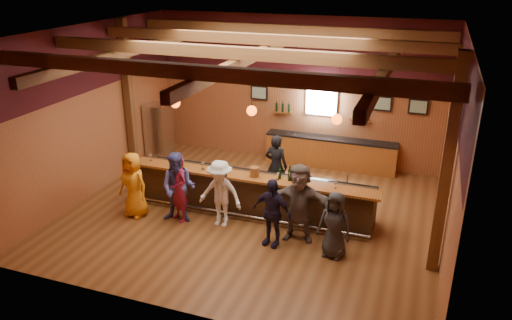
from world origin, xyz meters
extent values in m
plane|color=brown|center=(0.00, 0.00, 0.00)|extent=(9.00, 9.00, 0.00)
cube|color=brown|center=(0.00, 4.00, 2.25)|extent=(9.00, 0.04, 4.50)
cube|color=brown|center=(0.00, -4.00, 2.25)|extent=(9.00, 0.04, 4.50)
cube|color=brown|center=(-4.50, 0.00, 2.25)|extent=(0.04, 8.00, 4.50)
cube|color=brown|center=(4.50, 0.00, 2.25)|extent=(0.04, 8.00, 4.50)
cube|color=brown|center=(0.00, 0.00, 4.50)|extent=(9.00, 8.00, 0.04)
cube|color=#3B1013|center=(0.00, 3.98, 3.65)|extent=(9.00, 0.01, 1.70)
cube|color=#3B1013|center=(-4.48, 0.00, 3.65)|extent=(0.01, 8.00, 1.70)
cube|color=#3B1013|center=(4.48, 0.00, 3.65)|extent=(0.01, 8.00, 1.70)
cube|color=#533117|center=(-4.35, 1.50, 2.25)|extent=(0.22, 0.22, 4.50)
cube|color=#533117|center=(4.35, -1.00, 2.25)|extent=(0.22, 0.22, 4.50)
cube|color=#533117|center=(0.00, -3.00, 4.20)|extent=(8.80, 0.20, 0.25)
cube|color=#533117|center=(0.00, -1.00, 4.20)|extent=(8.80, 0.20, 0.25)
cube|color=#533117|center=(0.00, 1.00, 4.20)|extent=(8.80, 0.20, 0.25)
cube|color=#533117|center=(0.00, 3.00, 4.20)|extent=(8.80, 0.20, 0.25)
cube|color=#533117|center=(-3.00, 0.00, 3.95)|extent=(0.18, 7.80, 0.22)
cube|color=#533117|center=(0.00, 0.00, 3.95)|extent=(0.18, 7.80, 0.22)
cube|color=#533117|center=(3.00, 0.00, 3.95)|extent=(0.18, 7.80, 0.22)
cube|color=black|center=(0.00, 0.00, 0.53)|extent=(6.00, 0.60, 1.05)
cube|color=brown|center=(0.00, -0.18, 1.08)|extent=(6.30, 0.50, 0.06)
cube|color=black|center=(0.00, 0.38, 0.93)|extent=(6.00, 0.48, 0.05)
cube|color=black|center=(0.00, 0.38, 0.45)|extent=(6.00, 0.48, 0.90)
cube|color=silver|center=(2.00, 0.38, 0.88)|extent=(0.45, 0.40, 0.14)
cube|color=silver|center=(2.50, 0.38, 0.88)|extent=(0.45, 0.40, 0.14)
cylinder|color=silver|center=(0.00, -0.42, 0.15)|extent=(6.00, 0.06, 0.06)
cube|color=brown|center=(1.20, 3.72, 0.45)|extent=(4.00, 0.50, 0.90)
cube|color=black|center=(1.20, 3.72, 0.93)|extent=(4.00, 0.52, 0.05)
cube|color=silver|center=(0.80, 3.95, 2.05)|extent=(0.95, 0.08, 0.95)
cube|color=white|center=(0.80, 3.90, 2.05)|extent=(0.78, 0.01, 0.78)
cube|color=black|center=(-1.20, 3.94, 2.10)|extent=(0.55, 0.04, 0.45)
cube|color=silver|center=(-1.20, 3.92, 2.10)|extent=(0.45, 0.01, 0.35)
cube|color=black|center=(2.60, 3.94, 2.10)|extent=(0.55, 0.04, 0.45)
cube|color=silver|center=(2.60, 3.92, 2.10)|extent=(0.45, 0.01, 0.35)
cube|color=black|center=(3.60, 3.94, 2.10)|extent=(0.55, 0.04, 0.45)
cube|color=silver|center=(3.60, 3.92, 2.10)|extent=(0.45, 0.01, 0.35)
cube|color=brown|center=(-0.40, 3.88, 1.55)|extent=(0.60, 0.18, 0.04)
cylinder|color=black|center=(-0.60, 3.88, 1.70)|extent=(0.07, 0.07, 0.26)
cylinder|color=black|center=(-0.40, 3.88, 1.70)|extent=(0.07, 0.07, 0.26)
cylinder|color=black|center=(-0.20, 3.88, 1.70)|extent=(0.07, 0.07, 0.26)
cube|color=brown|center=(2.00, 3.88, 1.55)|extent=(0.60, 0.18, 0.04)
cylinder|color=black|center=(1.80, 3.88, 1.70)|extent=(0.07, 0.07, 0.26)
cylinder|color=black|center=(2.00, 3.88, 1.70)|extent=(0.07, 0.07, 0.26)
cylinder|color=black|center=(2.20, 3.88, 1.70)|extent=(0.07, 0.07, 0.26)
cylinder|color=black|center=(-2.00, 0.00, 3.33)|extent=(0.01, 0.01, 1.25)
sphere|color=#FF4D0C|center=(-2.00, 0.00, 2.70)|extent=(0.24, 0.24, 0.24)
cylinder|color=black|center=(0.00, 0.00, 3.33)|extent=(0.01, 0.01, 1.25)
sphere|color=#FF4D0C|center=(0.00, 0.00, 2.70)|extent=(0.24, 0.24, 0.24)
cylinder|color=black|center=(2.00, 0.00, 3.33)|extent=(0.01, 0.01, 1.25)
sphere|color=#FF4D0C|center=(2.00, 0.00, 2.70)|extent=(0.24, 0.24, 0.24)
cube|color=silver|center=(-4.10, 2.60, 0.90)|extent=(0.70, 0.70, 1.80)
imported|color=orange|center=(-2.72, -1.04, 0.83)|extent=(0.89, 0.66, 1.66)
imported|color=maroon|center=(-1.57, -0.89, 0.84)|extent=(0.73, 0.65, 1.69)
imported|color=#45488B|center=(-1.54, -0.92, 0.89)|extent=(0.95, 0.79, 1.77)
imported|color=white|center=(-0.51, -0.79, 0.83)|extent=(1.10, 0.66, 1.67)
imported|color=#201B36|center=(0.91, -1.21, 0.80)|extent=(0.99, 0.57, 1.60)
imported|color=#61544E|center=(1.41, -0.79, 0.92)|extent=(1.76, 0.72, 1.84)
imported|color=#28272A|center=(2.31, -1.21, 0.75)|extent=(0.80, 0.59, 1.49)
imported|color=black|center=(0.24, 1.22, 0.87)|extent=(0.67, 0.47, 1.73)
cylinder|color=brown|center=(0.13, -0.15, 1.23)|extent=(0.22, 0.22, 0.24)
cylinder|color=black|center=(0.73, -0.07, 1.23)|extent=(0.07, 0.07, 0.24)
cylinder|color=black|center=(0.73, -0.07, 1.39)|extent=(0.02, 0.02, 0.08)
cylinder|color=black|center=(0.99, -0.10, 1.25)|extent=(0.08, 0.08, 0.28)
cylinder|color=black|center=(0.99, -0.10, 1.44)|extent=(0.03, 0.03, 0.10)
cylinder|color=silver|center=(-2.77, -0.10, 1.11)|extent=(0.07, 0.07, 0.01)
cylinder|color=silver|center=(-2.77, -0.10, 1.17)|extent=(0.01, 0.01, 0.11)
sphere|color=silver|center=(-2.77, -0.10, 1.26)|extent=(0.09, 0.09, 0.09)
cylinder|color=silver|center=(-1.82, -0.13, 1.11)|extent=(0.07, 0.07, 0.01)
cylinder|color=silver|center=(-1.82, -0.13, 1.17)|extent=(0.01, 0.01, 0.11)
sphere|color=silver|center=(-1.82, -0.13, 1.26)|extent=(0.09, 0.09, 0.09)
cylinder|color=silver|center=(-1.26, -0.11, 1.11)|extent=(0.06, 0.06, 0.01)
cylinder|color=silver|center=(-1.26, -0.11, 1.16)|extent=(0.01, 0.01, 0.09)
sphere|color=silver|center=(-1.26, -0.11, 1.24)|extent=(0.07, 0.07, 0.07)
cylinder|color=silver|center=(-1.24, -0.18, 1.11)|extent=(0.08, 0.08, 0.01)
cylinder|color=silver|center=(-1.24, -0.18, 1.17)|extent=(0.01, 0.01, 0.11)
sphere|color=silver|center=(-1.24, -0.18, 1.26)|extent=(0.09, 0.09, 0.09)
cylinder|color=silver|center=(-0.60, -0.14, 1.11)|extent=(0.07, 0.07, 0.01)
cylinder|color=silver|center=(-0.60, -0.14, 1.17)|extent=(0.01, 0.01, 0.10)
sphere|color=silver|center=(-0.60, -0.14, 1.25)|extent=(0.08, 0.08, 0.08)
cylinder|color=silver|center=(0.71, -0.14, 1.11)|extent=(0.07, 0.07, 0.01)
cylinder|color=silver|center=(0.71, -0.14, 1.17)|extent=(0.01, 0.01, 0.10)
sphere|color=silver|center=(0.71, -0.14, 1.26)|extent=(0.08, 0.08, 0.08)
cylinder|color=silver|center=(1.26, -0.19, 1.11)|extent=(0.07, 0.07, 0.01)
cylinder|color=silver|center=(1.26, -0.19, 1.17)|extent=(0.01, 0.01, 0.11)
sphere|color=silver|center=(1.26, -0.19, 1.26)|extent=(0.08, 0.08, 0.08)
cylinder|color=silver|center=(2.10, -0.15, 1.11)|extent=(0.06, 0.06, 0.01)
cylinder|color=silver|center=(2.10, -0.15, 1.16)|extent=(0.01, 0.01, 0.09)
sphere|color=silver|center=(2.10, -0.15, 1.24)|extent=(0.07, 0.07, 0.07)
camera|label=1|loc=(3.87, -10.52, 5.94)|focal=35.00mm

